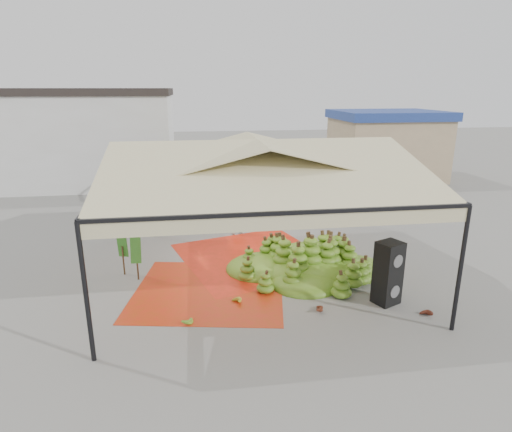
{
  "coord_description": "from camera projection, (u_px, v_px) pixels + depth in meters",
  "views": [
    {
      "loc": [
        -1.8,
        -12.02,
        5.39
      ],
      "look_at": [
        0.2,
        1.5,
        1.3
      ],
      "focal_mm": 30.0,
      "sensor_mm": 36.0,
      "label": 1
    }
  ],
  "objects": [
    {
      "name": "vendor",
      "position": [
        237.0,
        212.0,
        16.22
      ],
      "size": [
        0.76,
        0.63,
        1.79
      ],
      "primitive_type": "imported",
      "rotation": [
        0.0,
        0.0,
        3.51
      ],
      "color": "gray",
      "rests_on": "ground"
    },
    {
      "name": "banana_heap",
      "position": [
        311.0,
        254.0,
        13.01
      ],
      "size": [
        6.26,
        5.69,
        1.1
      ],
      "primitive_type": "ellipsoid",
      "rotation": [
        0.0,
        0.0,
        0.34
      ],
      "color": "#386E17",
      "rests_on": "ground"
    },
    {
      "name": "hanging_bunches",
      "position": [
        355.0,
        194.0,
        11.64
      ],
      "size": [
        1.74,
        0.24,
        0.2
      ],
      "color": "#437318",
      "rests_on": "ground"
    },
    {
      "name": "ground",
      "position": [
        257.0,
        270.0,
        13.19
      ],
      "size": [
        90.0,
        90.0,
        0.0
      ],
      "primitive_type": "plane",
      "color": "slate",
      "rests_on": "ground"
    },
    {
      "name": "hand_yellow_a",
      "position": [
        321.0,
        291.0,
        11.66
      ],
      "size": [
        0.44,
        0.38,
        0.18
      ],
      "primitive_type": "ellipsoid",
      "rotation": [
        0.0,
        0.0,
        0.13
      ],
      "color": "gold",
      "rests_on": "ground"
    },
    {
      "name": "truck_right",
      "position": [
        317.0,
        178.0,
        20.29
      ],
      "size": [
        6.58,
        3.74,
        2.14
      ],
      "rotation": [
        0.0,
        0.0,
        -0.28
      ],
      "color": "#512A1B",
      "rests_on": "ground"
    },
    {
      "name": "speaker_stack",
      "position": [
        388.0,
        273.0,
        10.98
      ],
      "size": [
        0.77,
        0.73,
        1.68
      ],
      "rotation": [
        0.0,
        0.0,
        0.43
      ],
      "color": "black",
      "rests_on": "ground"
    },
    {
      "name": "hand_red_b",
      "position": [
        426.0,
        313.0,
        10.49
      ],
      "size": [
        0.55,
        0.53,
        0.19
      ],
      "primitive_type": "ellipsoid",
      "rotation": [
        0.0,
        0.0,
        0.65
      ],
      "color": "#562313",
      "rests_on": "ground"
    },
    {
      "name": "hand_green",
      "position": [
        186.0,
        319.0,
        10.22
      ],
      "size": [
        0.58,
        0.57,
        0.2
      ],
      "primitive_type": "ellipsoid",
      "rotation": [
        0.0,
        0.0,
        -0.7
      ],
      "color": "#4C841B",
      "rests_on": "ground"
    },
    {
      "name": "canopy_tent",
      "position": [
        257.0,
        164.0,
        12.24
      ],
      "size": [
        8.1,
        8.1,
        4.0
      ],
      "color": "black",
      "rests_on": "ground"
    },
    {
      "name": "banana_leaves",
      "position": [
        135.0,
        273.0,
        12.99
      ],
      "size": [
        0.96,
        1.36,
        3.7
      ],
      "primitive_type": null,
      "color": "#30721E",
      "rests_on": "ground"
    },
    {
      "name": "building_tan",
      "position": [
        386.0,
        144.0,
        26.31
      ],
      "size": [
        6.3,
        5.3,
        4.1
      ],
      "color": "tan",
      "rests_on": "ground"
    },
    {
      "name": "building_white",
      "position": [
        47.0,
        137.0,
        24.28
      ],
      "size": [
        14.3,
        6.3,
        5.4
      ],
      "color": "silver",
      "rests_on": "ground"
    },
    {
      "name": "hand_red_a",
      "position": [
        316.0,
        307.0,
        10.76
      ],
      "size": [
        0.54,
        0.48,
        0.2
      ],
      "primitive_type": "ellipsoid",
      "rotation": [
        0.0,
        0.0,
        -0.3
      ],
      "color": "#603116",
      "rests_on": "ground"
    },
    {
      "name": "hand_yellow_b",
      "position": [
        235.0,
        300.0,
        11.12
      ],
      "size": [
        0.57,
        0.54,
        0.2
      ],
      "primitive_type": "ellipsoid",
      "rotation": [
        0.0,
        0.0,
        0.49
      ],
      "color": "gold",
      "rests_on": "ground"
    },
    {
      "name": "tarp_left",
      "position": [
        209.0,
        290.0,
        11.9
      ],
      "size": [
        4.67,
        4.52,
        0.01
      ],
      "primitive_type": "cube",
      "rotation": [
        0.0,
        0.0,
        -0.18
      ],
      "color": "red",
      "rests_on": "ground"
    },
    {
      "name": "tarp_right",
      "position": [
        253.0,
        257.0,
        14.23
      ],
      "size": [
        5.56,
        5.7,
        0.01
      ],
      "primitive_type": "cube",
      "rotation": [
        0.0,
        0.0,
        0.3
      ],
      "color": "red",
      "rests_on": "ground"
    },
    {
      "name": "truck_left",
      "position": [
        210.0,
        174.0,
        21.41
      ],
      "size": [
        6.46,
        3.93,
        2.1
      ],
      "rotation": [
        0.0,
        0.0,
        0.33
      ],
      "color": "#4C2719",
      "rests_on": "ground"
    }
  ]
}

